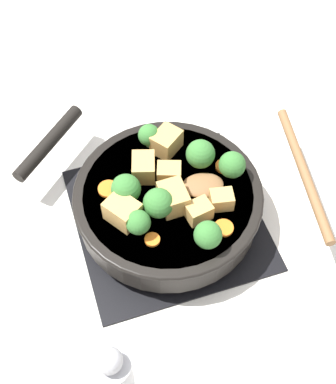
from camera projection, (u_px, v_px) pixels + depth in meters
ground_plane at (168, 219)px, 0.93m from camera, size 2.40×2.40×0.00m
front_burner_grate at (168, 215)px, 0.92m from camera, size 0.31×0.31×0.03m
skillet_pan at (167, 200)px, 0.88m from camera, size 0.39×0.40×0.06m
wooden_spoon at (264, 177)px, 0.87m from camera, size 0.23×0.27×0.02m
tofu_cube_center_large at (175, 197)px, 0.83m from camera, size 0.04×0.05×0.04m
tofu_cube_near_handle at (166, 142)px, 0.89m from camera, size 0.06×0.06×0.04m
tofu_cube_east_chunk at (144, 167)px, 0.86m from camera, size 0.05×0.05×0.04m
tofu_cube_west_chunk at (169, 173)px, 0.86m from camera, size 0.05×0.04×0.03m
tofu_cube_back_piece at (199, 211)px, 0.82m from camera, size 0.04×0.04×0.03m
tofu_cube_front_piece at (123, 211)px, 0.81m from camera, size 0.06×0.06×0.04m
tofu_cube_mid_small at (221, 200)px, 0.83m from camera, size 0.04×0.03×0.03m
broccoli_floret_near_spoon at (233, 167)px, 0.85m from camera, size 0.04×0.04×0.05m
broccoli_floret_center_top at (208, 235)px, 0.78m from camera, size 0.04×0.04×0.05m
broccoli_floret_east_rim at (200, 154)px, 0.87m from camera, size 0.05×0.05×0.05m
broccoli_floret_west_rim at (138, 223)px, 0.80m from camera, size 0.04×0.04×0.05m
broccoli_floret_north_edge at (126, 189)px, 0.83m from camera, size 0.05×0.05×0.05m
broccoli_floret_south_cluster at (158, 203)px, 0.81m from camera, size 0.05×0.05×0.05m
broccoli_floret_mid_floret at (149, 135)px, 0.89m from camera, size 0.04×0.04×0.04m
carrot_slice_orange_thin at (224, 228)px, 0.82m from camera, size 0.03×0.03×0.01m
carrot_slice_near_center at (224, 166)px, 0.89m from camera, size 0.03×0.03×0.01m
carrot_slice_edge_slice at (152, 240)px, 0.81m from camera, size 0.02×0.02×0.01m
carrot_slice_under_broccoli at (108, 189)px, 0.86m from camera, size 0.03×0.03×0.01m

